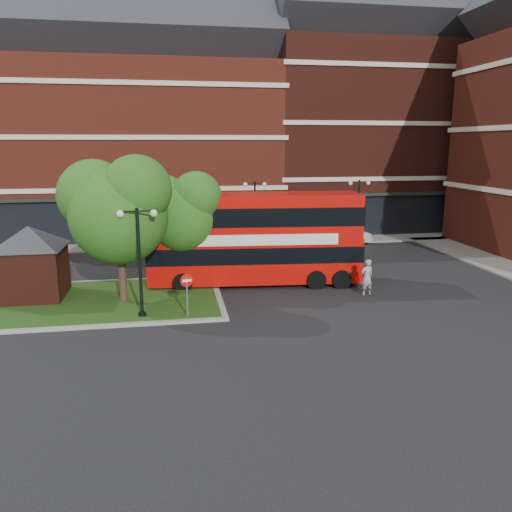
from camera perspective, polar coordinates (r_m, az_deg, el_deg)
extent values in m
plane|color=black|center=(23.23, 0.90, -6.57)|extent=(120.00, 120.00, 0.00)
cube|color=slate|center=(39.01, -3.51, 1.47)|extent=(44.00, 3.00, 0.12)
cube|color=maroon|center=(45.72, -14.91, 11.49)|extent=(26.00, 12.00, 14.00)
cube|color=#471911|center=(48.98, 12.29, 12.86)|extent=(18.00, 12.00, 16.00)
cube|color=gray|center=(26.01, -18.04, -4.94)|extent=(12.60, 7.60, 0.12)
cube|color=#19380F|center=(26.01, -18.04, -4.90)|extent=(12.00, 7.00, 0.15)
cube|color=#471911|center=(27.22, -24.19, -1.73)|extent=(3.00, 3.00, 2.50)
cone|color=#23262B|center=(26.86, -24.54, 1.99)|extent=(6.51, 6.51, 1.10)
cylinder|color=#2D2116|center=(24.84, -15.08, -1.01)|extent=(0.36, 0.36, 3.92)
sphere|color=#244C13|center=(24.40, -15.40, 4.42)|extent=(4.60, 4.60, 4.60)
sphere|color=#244C13|center=(25.12, -18.00, 6.58)|extent=(3.45, 3.45, 3.45)
sphere|color=#244C13|center=(23.73, -13.46, 7.37)|extent=(3.22, 3.22, 3.22)
cylinder|color=#2D2116|center=(27.21, -8.29, 0.00)|extent=(0.36, 0.36, 3.47)
sphere|color=#244C13|center=(26.83, -8.43, 4.39)|extent=(3.80, 3.80, 3.80)
sphere|color=#244C13|center=(27.29, -10.52, 6.16)|extent=(2.85, 2.85, 2.85)
sphere|color=#244C13|center=(26.34, -6.83, 6.73)|extent=(2.66, 2.66, 2.66)
cylinder|color=black|center=(22.40, -13.14, -0.96)|extent=(0.14, 0.14, 5.00)
cylinder|color=black|center=(23.06, -12.84, -6.65)|extent=(0.36, 0.36, 0.30)
cube|color=black|center=(21.98, -13.45, 5.00)|extent=(1.40, 0.06, 0.06)
sphere|color=#F2EACC|center=(22.05, -15.26, 4.66)|extent=(0.32, 0.32, 0.32)
sphere|color=#F2EACC|center=(21.96, -11.61, 4.82)|extent=(0.32, 0.32, 0.32)
cylinder|color=black|center=(36.91, -0.13, 4.69)|extent=(0.14, 0.14, 5.00)
cylinder|color=black|center=(37.31, -0.13, 1.12)|extent=(0.36, 0.36, 0.30)
cube|color=black|center=(36.65, -0.13, 8.33)|extent=(1.40, 0.06, 0.06)
sphere|color=#F2EACC|center=(36.55, -1.23, 8.16)|extent=(0.32, 0.32, 0.32)
sphere|color=#F2EACC|center=(36.78, 0.95, 8.19)|extent=(0.32, 0.32, 0.32)
cylinder|color=black|center=(39.02, 11.58, 4.87)|extent=(0.14, 0.14, 5.00)
cylinder|color=black|center=(39.40, 11.43, 1.49)|extent=(0.36, 0.36, 0.30)
cube|color=black|center=(38.78, 11.74, 8.31)|extent=(1.40, 0.06, 0.06)
sphere|color=#F2EACC|center=(38.54, 10.75, 8.18)|extent=(0.32, 0.32, 0.32)
sphere|color=#F2EACC|center=(39.04, 12.70, 8.15)|extent=(0.32, 0.32, 0.32)
cube|color=#B50B07|center=(27.64, -0.15, 0.00)|extent=(11.74, 3.58, 2.21)
cube|color=#B50B07|center=(27.24, -0.16, 4.53)|extent=(11.63, 3.54, 2.21)
cube|color=black|center=(27.22, -0.16, 4.76)|extent=(11.74, 3.58, 1.00)
cube|color=silver|center=(26.09, 0.09, 1.82)|extent=(8.65, 0.76, 0.58)
imported|color=#97979A|center=(26.38, 12.56, -2.37)|extent=(0.76, 0.58, 1.88)
imported|color=silver|center=(36.80, -5.32, 1.82)|extent=(4.31, 1.77, 1.46)
imported|color=silver|center=(39.08, 9.67, 2.39)|extent=(4.86, 2.26, 1.54)
cylinder|color=slate|center=(22.32, -7.87, -4.80)|extent=(0.07, 0.07, 2.00)
cylinder|color=red|center=(22.09, -7.93, -2.78)|extent=(0.58, 0.18, 0.58)
cube|color=white|center=(22.09, -7.93, -2.78)|extent=(0.41, 0.13, 0.11)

